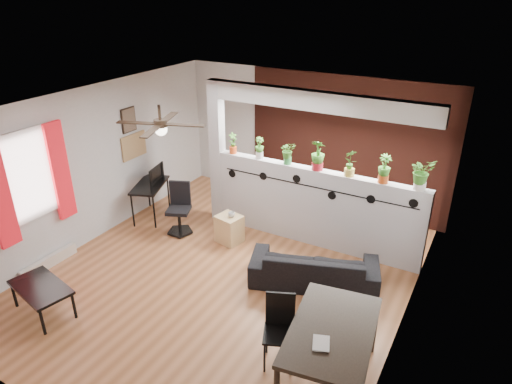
# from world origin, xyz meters

# --- Properties ---
(room_shell) EXTENTS (6.30, 7.10, 2.90)m
(room_shell) POSITION_xyz_m (0.00, 0.00, 1.30)
(room_shell) COLOR brown
(room_shell) RESTS_ON ground
(partition_wall) EXTENTS (3.60, 0.18, 1.35)m
(partition_wall) POSITION_xyz_m (0.80, 1.50, 0.68)
(partition_wall) COLOR #BCBCC1
(partition_wall) RESTS_ON ground
(ceiling_header) EXTENTS (3.60, 0.18, 0.30)m
(ceiling_header) POSITION_xyz_m (0.80, 1.50, 2.45)
(ceiling_header) COLOR silver
(ceiling_header) RESTS_ON room_shell
(pier_column) EXTENTS (0.22, 0.20, 2.60)m
(pier_column) POSITION_xyz_m (-1.11, 1.50, 1.30)
(pier_column) COLOR #BCBCC1
(pier_column) RESTS_ON ground
(brick_panel) EXTENTS (3.90, 0.05, 2.60)m
(brick_panel) POSITION_xyz_m (0.80, 2.97, 1.30)
(brick_panel) COLOR #AD4432
(brick_panel) RESTS_ON ground
(vine_decal) EXTENTS (3.31, 0.01, 0.30)m
(vine_decal) POSITION_xyz_m (0.80, 1.40, 1.08)
(vine_decal) COLOR black
(vine_decal) RESTS_ON partition_wall
(window_assembly) EXTENTS (0.09, 1.30, 1.55)m
(window_assembly) POSITION_xyz_m (-2.56, -1.20, 1.51)
(window_assembly) COLOR white
(window_assembly) RESTS_ON room_shell
(baseboard_heater) EXTENTS (0.08, 1.00, 0.18)m
(baseboard_heater) POSITION_xyz_m (-2.54, -1.20, 0.09)
(baseboard_heater) COLOR silver
(baseboard_heater) RESTS_ON ground
(corkboard) EXTENTS (0.03, 0.60, 0.45)m
(corkboard) POSITION_xyz_m (-2.58, 0.95, 1.35)
(corkboard) COLOR #A0794D
(corkboard) RESTS_ON room_shell
(framed_art) EXTENTS (0.03, 0.34, 0.44)m
(framed_art) POSITION_xyz_m (-2.58, 0.90, 1.85)
(framed_art) COLOR #8C7259
(framed_art) RESTS_ON room_shell
(ceiling_fan) EXTENTS (1.19, 1.19, 0.43)m
(ceiling_fan) POSITION_xyz_m (-0.80, -0.30, 2.31)
(ceiling_fan) COLOR black
(ceiling_fan) RESTS_ON room_shell
(potted_plant_0) EXTENTS (0.23, 0.23, 0.37)m
(potted_plant_0) POSITION_xyz_m (-0.78, 1.50, 1.55)
(potted_plant_0) COLOR #E74F1B
(potted_plant_0) RESTS_ON partition_wall
(potted_plant_1) EXTENTS (0.22, 0.23, 0.37)m
(potted_plant_1) POSITION_xyz_m (-0.25, 1.50, 1.55)
(potted_plant_1) COLOR white
(potted_plant_1) RESTS_ON partition_wall
(potted_plant_2) EXTENTS (0.24, 0.23, 0.38)m
(potted_plant_2) POSITION_xyz_m (0.27, 1.50, 1.55)
(potted_plant_2) COLOR #349146
(potted_plant_2) RESTS_ON partition_wall
(potted_plant_3) EXTENTS (0.27, 0.22, 0.49)m
(potted_plant_3) POSITION_xyz_m (0.80, 1.50, 1.61)
(potted_plant_3) COLOR #B11C29
(potted_plant_3) RESTS_ON partition_wall
(potted_plant_4) EXTENTS (0.28, 0.28, 0.43)m
(potted_plant_4) POSITION_xyz_m (1.33, 1.50, 1.58)
(potted_plant_4) COLOR #DCBB4D
(potted_plant_4) RESTS_ON partition_wall
(potted_plant_5) EXTENTS (0.29, 0.28, 0.44)m
(potted_plant_5) POSITION_xyz_m (1.85, 1.50, 1.58)
(potted_plant_5) COLOR #D64F19
(potted_plant_5) RESTS_ON partition_wall
(potted_plant_6) EXTENTS (0.32, 0.32, 0.48)m
(potted_plant_6) POSITION_xyz_m (2.38, 1.50, 1.60)
(potted_plant_6) COLOR white
(potted_plant_6) RESTS_ON partition_wall
(sofa) EXTENTS (1.91, 1.23, 0.52)m
(sofa) POSITION_xyz_m (1.25, 0.44, 0.26)
(sofa) COLOR black
(sofa) RESTS_ON ground
(cube_shelf) EXTENTS (0.46, 0.43, 0.49)m
(cube_shelf) POSITION_xyz_m (-0.47, 0.83, 0.24)
(cube_shelf) COLOR tan
(cube_shelf) RESTS_ON ground
(cup) EXTENTS (0.14, 0.14, 0.09)m
(cup) POSITION_xyz_m (-0.42, 0.83, 0.53)
(cup) COLOR gray
(cup) RESTS_ON cube_shelf
(computer_desk) EXTENTS (0.79, 1.04, 0.67)m
(computer_desk) POSITION_xyz_m (-2.25, 0.90, 0.61)
(computer_desk) COLOR black
(computer_desk) RESTS_ON ground
(monitor) EXTENTS (0.31, 0.12, 0.17)m
(monitor) POSITION_xyz_m (-2.25, 1.05, 0.76)
(monitor) COLOR black
(monitor) RESTS_ON computer_desk
(office_chair) EXTENTS (0.50, 0.51, 0.92)m
(office_chair) POSITION_xyz_m (-1.42, 0.70, 0.40)
(office_chair) COLOR black
(office_chair) RESTS_ON ground
(dining_table) EXTENTS (1.05, 1.52, 0.77)m
(dining_table) POSITION_xyz_m (2.11, -1.23, 0.69)
(dining_table) COLOR black
(dining_table) RESTS_ON ground
(book) EXTENTS (0.23, 0.27, 0.02)m
(book) POSITION_xyz_m (2.01, -1.53, 0.78)
(book) COLOR gray
(book) RESTS_ON dining_table
(folding_chair) EXTENTS (0.47, 0.47, 0.89)m
(folding_chair) POSITION_xyz_m (1.47, -1.16, 0.53)
(folding_chair) COLOR black
(folding_chair) RESTS_ON ground
(coffee_table) EXTENTS (1.00, 0.69, 0.42)m
(coffee_table) POSITION_xyz_m (-1.68, -1.96, 0.38)
(coffee_table) COLOR black
(coffee_table) RESTS_ON ground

